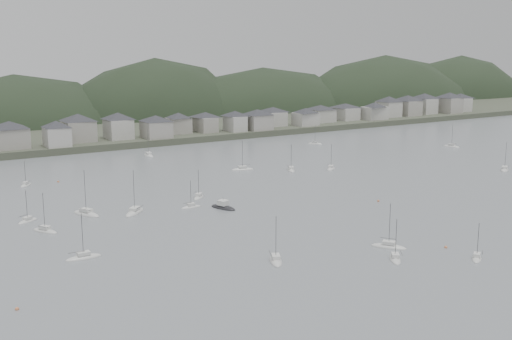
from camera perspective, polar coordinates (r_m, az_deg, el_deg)
ground at (r=144.20m, az=16.13°, el=-7.24°), size 900.00×900.00×0.00m
far_shore_land at (r=401.19m, az=-16.95°, el=4.52°), size 900.00×250.00×3.00m
forested_ridge at (r=379.69m, az=-15.12°, el=2.32°), size 851.55×103.94×102.57m
waterfront_town at (r=315.96m, az=-2.64°, el=4.64°), size 451.48×28.46×12.92m
sailboat_lead at (r=229.08m, az=3.20°, el=-0.00°), size 5.59×7.80×10.31m
moored_fleet at (r=179.04m, az=-3.06°, el=-3.17°), size 240.30×178.32×13.13m
motor_launch_far at (r=175.80m, az=-2.99°, el=-3.40°), size 5.66×9.17×4.05m
mooring_buoys at (r=158.07m, az=2.67°, el=-5.12°), size 111.20×125.56×0.70m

